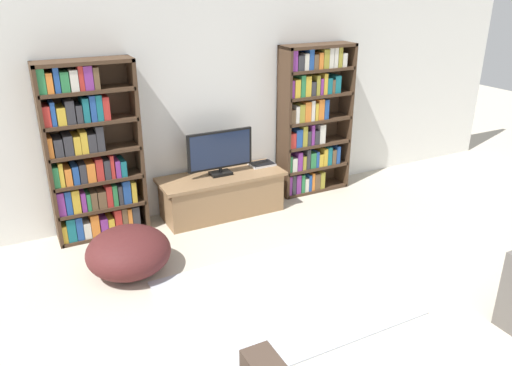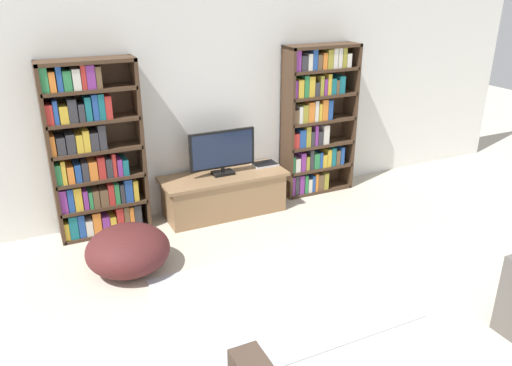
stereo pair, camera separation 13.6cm
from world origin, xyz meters
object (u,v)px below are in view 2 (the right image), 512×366
at_px(laptop, 265,164).
at_px(bookshelf_left, 93,155).
at_px(tv_stand, 224,194).
at_px(bookshelf_right, 315,120).
at_px(television, 222,151).
at_px(beanbag_ottoman, 128,250).

bearing_deg(laptop, bookshelf_left, 178.03).
bearing_deg(tv_stand, bookshelf_right, 6.51).
distance_m(bookshelf_left, bookshelf_right, 2.63).
relative_size(bookshelf_right, laptop, 6.34).
bearing_deg(television, bookshelf_left, 174.73).
bearing_deg(tv_stand, laptop, 7.95).
distance_m(bookshelf_left, laptop, 1.96).
relative_size(bookshelf_right, television, 2.39).
bearing_deg(beanbag_ottoman, bookshelf_right, 19.82).
distance_m(television, beanbag_ottoman, 1.58).
bearing_deg(tv_stand, bookshelf_left, 173.98).
relative_size(bookshelf_left, laptop, 6.34).
xyz_separation_m(bookshelf_left, beanbag_ottoman, (0.10, -0.91, -0.65)).
bearing_deg(bookshelf_left, television, -5.27).
distance_m(bookshelf_left, television, 1.37).
height_order(bookshelf_left, tv_stand, bookshelf_left).
bearing_deg(television, beanbag_ottoman, -148.13).
xyz_separation_m(laptop, beanbag_ottoman, (-1.82, -0.85, -0.27)).
distance_m(laptop, beanbag_ottoman, 2.03).
bearing_deg(tv_stand, television, 90.00).
bearing_deg(laptop, beanbag_ottoman, -155.08).
bearing_deg(laptop, television, -173.88).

